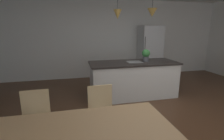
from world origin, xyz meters
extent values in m
cube|color=#4C301E|center=(0.00, 0.00, -0.02)|extent=(10.00, 8.40, 0.04)
cube|color=silver|center=(0.00, 3.26, 1.35)|extent=(10.00, 0.12, 2.70)
cube|color=tan|center=(-1.52, -1.31, 0.73)|extent=(2.08, 0.98, 0.04)
cylinder|color=tan|center=(-0.55, -0.90, 0.37)|extent=(0.06, 0.06, 0.73)
cube|color=tan|center=(-1.05, -0.50, 0.43)|extent=(0.41, 0.41, 0.04)
cube|color=white|center=(-1.05, -0.50, 0.47)|extent=(0.37, 0.37, 0.03)
cube|color=tan|center=(-1.05, -0.32, 0.66)|extent=(0.38, 0.04, 0.42)
cylinder|color=tan|center=(-0.87, -0.66, 0.21)|extent=(0.04, 0.04, 0.41)
cylinder|color=tan|center=(-1.21, -0.68, 0.21)|extent=(0.04, 0.04, 0.41)
cylinder|color=tan|center=(-0.88, -0.32, 0.21)|extent=(0.04, 0.04, 0.41)
cylinder|color=tan|center=(-1.22, -0.34, 0.21)|extent=(0.04, 0.04, 0.41)
cube|color=tan|center=(-1.98, -0.50, 0.43)|extent=(0.41, 0.41, 0.04)
cube|color=white|center=(-1.98, -0.50, 0.47)|extent=(0.37, 0.37, 0.03)
cube|color=tan|center=(-1.99, -0.32, 0.66)|extent=(0.38, 0.04, 0.42)
cylinder|color=tan|center=(-1.82, -0.33, 0.21)|extent=(0.04, 0.04, 0.41)
cylinder|color=tan|center=(-2.16, -0.33, 0.21)|extent=(0.04, 0.04, 0.41)
cube|color=silver|center=(0.05, 1.19, 0.44)|extent=(2.15, 0.81, 0.88)
cube|color=black|center=(0.05, 1.19, 0.88)|extent=(2.21, 0.87, 0.04)
cube|color=gray|center=(0.06, 1.19, 0.91)|extent=(0.36, 0.30, 0.01)
cube|color=silver|center=(1.26, 2.86, 0.91)|extent=(0.75, 0.64, 1.83)
cylinder|color=#4C4C4C|center=(0.93, 2.52, 0.91)|extent=(0.02, 0.02, 1.10)
cone|color=olive|center=(-0.38, 1.19, 2.04)|extent=(0.19, 0.19, 0.21)
cone|color=olive|center=(0.48, 1.19, 2.09)|extent=(0.23, 0.23, 0.20)
cylinder|color=#4C4C51|center=(0.36, 1.19, 0.96)|extent=(0.16, 0.16, 0.13)
sphere|color=#387F3D|center=(0.36, 1.19, 1.11)|extent=(0.20, 0.20, 0.20)
camera|label=1|loc=(-1.42, -2.76, 1.71)|focal=27.19mm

